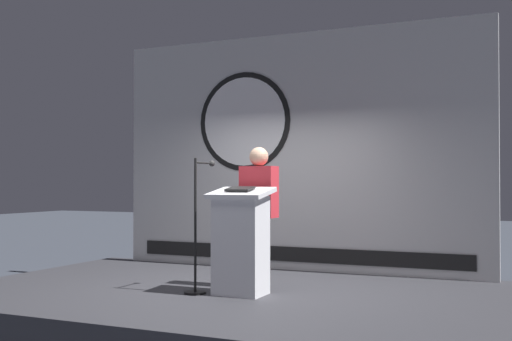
{
  "coord_description": "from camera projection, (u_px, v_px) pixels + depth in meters",
  "views": [
    {
      "loc": [
        3.15,
        -6.42,
        1.52
      ],
      "look_at": [
        0.16,
        0.19,
        1.64
      ],
      "focal_mm": 44.83,
      "sensor_mm": 36.0,
      "label": 1
    }
  ],
  "objects": [
    {
      "name": "ground_plane",
      "position": [
        236.0,
        318.0,
        7.12
      ],
      "size": [
        40.0,
        40.0,
        0.0
      ],
      "primitive_type": "plane",
      "color": "#383D47"
    },
    {
      "name": "speaker_person",
      "position": [
        259.0,
        216.0,
        7.32
      ],
      "size": [
        0.4,
        0.26,
        1.61
      ],
      "color": "black",
      "rests_on": "stage_platform"
    },
    {
      "name": "stage_platform",
      "position": [
        236.0,
        304.0,
        7.12
      ],
      "size": [
        6.4,
        4.0,
        0.3
      ],
      "primitive_type": "cube",
      "color": "#333338",
      "rests_on": "ground"
    },
    {
      "name": "banner_display",
      "position": [
        293.0,
        152.0,
        8.84
      ],
      "size": [
        5.31,
        0.12,
        3.27
      ],
      "color": "silver",
      "rests_on": "stage_platform"
    },
    {
      "name": "microphone_stand",
      "position": [
        198.0,
        245.0,
        6.99
      ],
      "size": [
        0.24,
        0.53,
        1.48
      ],
      "color": "black",
      "rests_on": "stage_platform"
    },
    {
      "name": "podium",
      "position": [
        241.0,
        241.0,
        6.88
      ],
      "size": [
        0.64,
        0.5,
        1.17
      ],
      "color": "silver",
      "rests_on": "stage_platform"
    }
  ]
}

